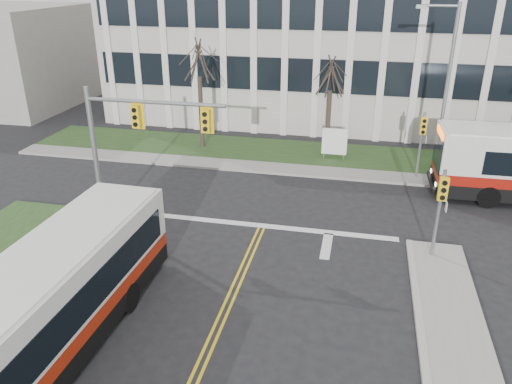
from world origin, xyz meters
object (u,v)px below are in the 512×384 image
object	(u,v)px
streetlight	(444,83)
directory_sign	(334,142)
bus_main	(35,322)
newspaper_box_blue	(33,286)

from	to	relation	value
streetlight	directory_sign	size ratio (longest dim) A/B	4.60
streetlight	bus_main	world-z (taller)	streetlight
directory_sign	bus_main	world-z (taller)	bus_main
directory_sign	newspaper_box_blue	size ratio (longest dim) A/B	2.11
streetlight	newspaper_box_blue	distance (m)	21.60
directory_sign	newspaper_box_blue	distance (m)	18.77
streetlight	bus_main	size ratio (longest dim) A/B	0.76
streetlight	directory_sign	xyz separation A→B (m)	(-5.53, 1.30, -4.02)
bus_main	newspaper_box_blue	distance (m)	3.97
directory_sign	bus_main	distance (m)	20.48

